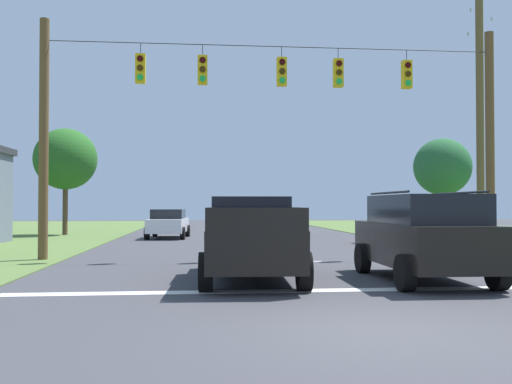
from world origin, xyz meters
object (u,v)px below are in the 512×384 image
Objects in this scene: pickup_truck at (251,238)px; distant_car_oncoming at (282,222)px; suv_black at (423,235)px; tree_roadside_right at (442,167)px; distant_car_far_parked at (411,226)px; tree_roadside_far_right at (66,159)px; utility_pole_mid_right at (480,116)px; distant_car_crossing_white at (168,223)px; overhead_signal_span at (275,126)px.

pickup_truck is 1.28× the size of distant_car_oncoming.
tree_roadside_right reaches higher than suv_black.
pickup_truck is 3.99m from suv_black.
distant_car_far_parked is 0.70× the size of tree_roadside_far_right.
pickup_truck is 0.53× the size of utility_pole_mid_right.
distant_car_oncoming is 12.95m from tree_roadside_far_right.
distant_car_crossing_white is at bearing 110.68° from suv_black.
distant_car_crossing_white is at bearing -166.05° from tree_roadside_right.
tree_roadside_far_right is at bearing 151.70° from distant_car_crossing_white.
overhead_signal_span is at bearing -128.14° from tree_roadside_right.
suv_black is 19.11m from distant_car_oncoming.
distant_car_oncoming is 8.29m from distant_car_far_parked.
tree_roadside_far_right is at bearing 121.14° from suv_black.
utility_pole_mid_right is at bearing -107.76° from tree_roadside_right.
pickup_truck is 17.54m from distant_car_crossing_white.
distant_car_oncoming is 0.99× the size of distant_car_far_parked.
utility_pole_mid_right is at bearing 56.23° from suv_black.
suv_black reaches higher than distant_car_crossing_white.
distant_car_far_parked is at bearing -53.15° from distant_car_oncoming.
suv_black is 1.12× the size of distant_car_oncoming.
tree_roadside_far_right is (-6.05, 3.25, 3.59)m from distant_car_crossing_white.
overhead_signal_span is 13.23m from distant_car_crossing_white.
utility_pole_mid_right is at bearing -34.31° from tree_roadside_far_right.
tree_roadside_far_right reaches higher than tree_roadside_right.
distant_car_far_parked is at bearing 54.78° from pickup_truck.
utility_pole_mid_right is (1.34, -3.90, 4.43)m from distant_car_far_parked.
suv_black is 1.09× the size of distant_car_crossing_white.
tree_roadside_far_right is at bearing 170.08° from distant_car_oncoming.
pickup_truck reaches higher than distant_car_far_parked.
utility_pole_mid_right is at bearing -71.02° from distant_car_far_parked.
tree_roadside_far_right is (-12.26, 2.14, 3.59)m from distant_car_oncoming.
overhead_signal_span is 20.65m from tree_roadside_right.
distant_car_oncoming is (-0.58, 19.10, -0.27)m from suv_black.
tree_roadside_far_right is at bearing 145.69° from utility_pole_mid_right.
overhead_signal_span reaches higher than distant_car_oncoming.
tree_roadside_right reaches higher than distant_car_oncoming.
tree_roadside_right is at bearing 56.89° from pickup_truck.
pickup_truck is 25.86m from tree_roadside_right.
tree_roadside_right is (10.09, 22.18, 3.08)m from suv_black.
distant_car_far_parked is at bearing -26.99° from tree_roadside_far_right.
tree_roadside_right is (5.70, 9.71, 3.35)m from distant_car_far_parked.
distant_car_crossing_white is at bearing -169.86° from distant_car_oncoming.
overhead_signal_span is 13.80m from distant_car_oncoming.
suv_black reaches higher than distant_car_oncoming.
tree_roadside_far_right is at bearing 113.42° from pickup_truck.
utility_pole_mid_right is (5.73, 8.57, 4.16)m from suv_black.
suv_black is 0.79× the size of tree_roadside_far_right.
tree_roadside_right is at bearing 65.54° from suv_black.
pickup_truck is at bearing 170.19° from suv_black.
distant_car_far_parked is 0.73× the size of tree_roadside_right.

